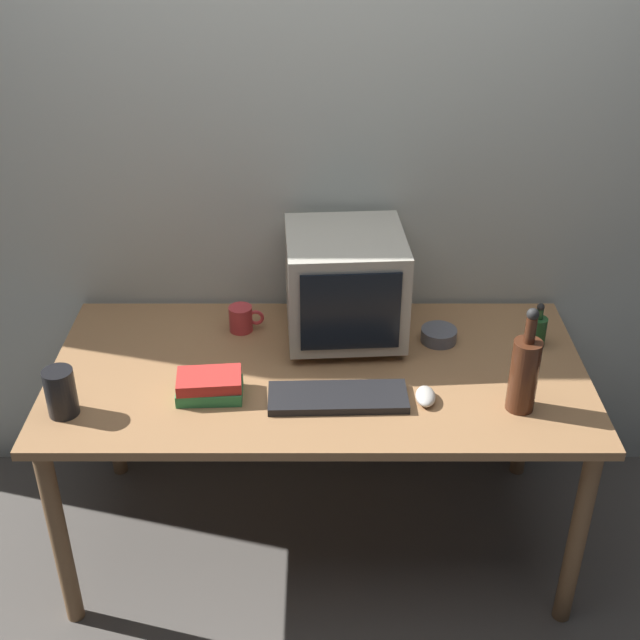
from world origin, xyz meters
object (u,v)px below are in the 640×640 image
(computer_mouse, at_px, (427,396))
(metal_canister, at_px, (62,392))
(cd_spindle, at_px, (440,335))
(bottle_tall, at_px, (526,372))
(mug, at_px, (243,318))
(keyboard, at_px, (339,397))
(crt_monitor, at_px, (347,285))
(book_stack, at_px, (211,386))
(bottle_short, at_px, (539,330))

(computer_mouse, relative_size, metal_canister, 0.67)
(cd_spindle, bearing_deg, bottle_tall, -62.48)
(computer_mouse, distance_m, mug, 0.72)
(keyboard, relative_size, computer_mouse, 4.20)
(crt_monitor, relative_size, computer_mouse, 4.09)
(metal_canister, bearing_deg, keyboard, 4.36)
(bottle_tall, bearing_deg, computer_mouse, 173.24)
(mug, bearing_deg, book_stack, -99.87)
(bottle_short, relative_size, mug, 1.32)
(bottle_short, bearing_deg, keyboard, -154.78)
(mug, xyz_separation_m, metal_canister, (-0.49, -0.47, 0.03))
(bottle_tall, xyz_separation_m, metal_canister, (-1.35, -0.03, -0.05))
(keyboard, bearing_deg, metal_canister, -177.35)
(bottle_tall, bearing_deg, metal_canister, -178.89)
(crt_monitor, xyz_separation_m, metal_canister, (-0.84, -0.44, -0.12))
(mug, height_order, metal_canister, metal_canister)
(keyboard, xyz_separation_m, metal_canister, (-0.81, -0.06, 0.06))
(crt_monitor, bearing_deg, cd_spindle, -7.00)
(bottle_tall, height_order, metal_canister, bottle_tall)
(keyboard, bearing_deg, crt_monitor, 84.02)
(computer_mouse, relative_size, book_stack, 0.49)
(book_stack, xyz_separation_m, mug, (0.07, 0.38, 0.01))
(computer_mouse, bearing_deg, metal_canister, -174.03)
(book_stack, bearing_deg, bottle_tall, -3.71)
(keyboard, bearing_deg, book_stack, 174.67)
(keyboard, distance_m, book_stack, 0.39)
(crt_monitor, bearing_deg, computer_mouse, -58.28)
(metal_canister, bearing_deg, computer_mouse, 3.15)
(cd_spindle, bearing_deg, bottle_short, -4.61)
(bottle_short, bearing_deg, metal_canister, -165.73)
(bottle_tall, xyz_separation_m, cd_spindle, (-0.20, 0.37, -0.11))
(computer_mouse, xyz_separation_m, bottle_tall, (0.28, -0.03, 0.11))
(computer_mouse, bearing_deg, keyboard, -177.78)
(crt_monitor, height_order, bottle_short, crt_monitor)
(crt_monitor, xyz_separation_m, bottle_tall, (0.51, -0.41, -0.06))
(book_stack, bearing_deg, crt_monitor, 40.32)
(bottle_tall, distance_m, book_stack, 0.93)
(computer_mouse, distance_m, book_stack, 0.65)
(bottle_tall, height_order, mug, bottle_tall)
(bottle_tall, bearing_deg, keyboard, 176.23)
(bottle_tall, relative_size, mug, 2.84)
(keyboard, bearing_deg, mug, 126.43)
(crt_monitor, distance_m, bottle_short, 0.65)
(computer_mouse, xyz_separation_m, mug, (-0.58, 0.41, 0.03))
(mug, bearing_deg, bottle_short, -5.55)
(bottle_short, xyz_separation_m, cd_spindle, (-0.32, 0.03, -0.04))
(keyboard, bearing_deg, bottle_short, 23.51)
(bottle_tall, distance_m, mug, 0.97)
(keyboard, distance_m, computer_mouse, 0.26)
(crt_monitor, height_order, keyboard, crt_monitor)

